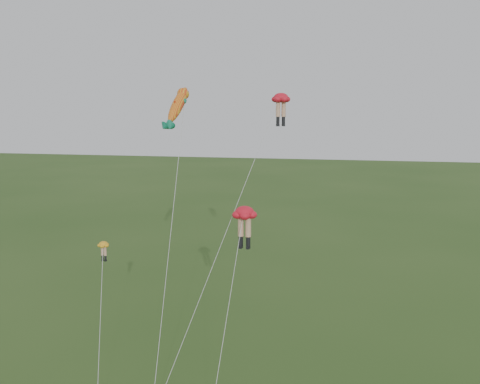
# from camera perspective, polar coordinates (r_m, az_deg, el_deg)

# --- Properties ---
(legs_kite_red_high) EXTENTS (7.10, 12.64, 19.34)m
(legs_kite_red_high) POSITION_cam_1_polar(r_m,az_deg,el_deg) (38.81, 4.17, 9.22)
(legs_kite_red_high) COLOR red
(legs_kite_red_high) RESTS_ON ground
(legs_kite_red_mid) EXTENTS (1.95, 7.21, 12.15)m
(legs_kite_red_mid) POSITION_cam_1_polar(r_m,az_deg,el_deg) (34.08, 0.45, -2.74)
(legs_kite_red_mid) COLOR red
(legs_kite_red_mid) RESTS_ON ground
(legs_kite_yellow) EXTENTS (2.70, 7.03, 9.74)m
(legs_kite_yellow) POSITION_cam_1_polar(r_m,az_deg,el_deg) (35.71, -14.41, -7.01)
(legs_kite_yellow) COLOR gold
(legs_kite_yellow) RESTS_ON ground
(fish_kite) EXTENTS (2.31, 12.82, 20.00)m
(fish_kite) POSITION_cam_1_polar(r_m,az_deg,el_deg) (37.70, -6.66, 9.06)
(fish_kite) COLOR orange
(fish_kite) RESTS_ON ground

